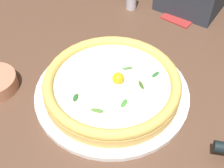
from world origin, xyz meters
name	(u,v)px	position (x,y,z in m)	size (l,w,h in m)	color
ground_plane	(100,86)	(0.00, 0.00, -0.01)	(2.40, 2.40, 0.03)	brown
pizza_plate	(112,92)	(0.03, 0.04, 0.01)	(0.35, 0.35, 0.01)	white
pizza	(112,84)	(0.03, 0.04, 0.03)	(0.31, 0.31, 0.05)	#DDB25C
folded_napkin	(184,12)	(-0.35, 0.16, 0.00)	(0.14, 0.09, 0.01)	maroon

